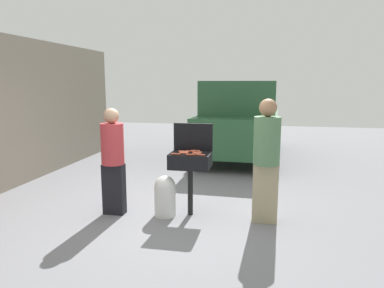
% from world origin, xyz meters
% --- Properties ---
extents(ground_plane, '(24.00, 24.00, 0.00)m').
position_xyz_m(ground_plane, '(0.00, 0.00, 0.00)').
color(ground_plane, slate).
extents(house_wall_side, '(0.24, 8.00, 2.86)m').
position_xyz_m(house_wall_side, '(-3.39, 1.00, 1.43)').
color(house_wall_side, gray).
rests_on(house_wall_side, ground).
extents(bbq_grill, '(0.60, 0.44, 0.95)m').
position_xyz_m(bbq_grill, '(0.28, 0.12, 0.80)').
color(bbq_grill, black).
rests_on(bbq_grill, ground).
extents(grill_lid_open, '(0.60, 0.05, 0.42)m').
position_xyz_m(grill_lid_open, '(0.28, 0.34, 1.16)').
color(grill_lid_open, black).
rests_on(grill_lid_open, bbq_grill).
extents(hot_dog_0, '(0.13, 0.03, 0.03)m').
position_xyz_m(hot_dog_0, '(0.16, 0.17, 0.96)').
color(hot_dog_0, '#B74C33').
rests_on(hot_dog_0, bbq_grill).
extents(hot_dog_1, '(0.13, 0.03, 0.03)m').
position_xyz_m(hot_dog_1, '(0.20, 0.04, 0.96)').
color(hot_dog_1, '#C6593D').
rests_on(hot_dog_1, bbq_grill).
extents(hot_dog_2, '(0.13, 0.04, 0.03)m').
position_xyz_m(hot_dog_2, '(0.39, 0.13, 0.96)').
color(hot_dog_2, '#C6593D').
rests_on(hot_dog_2, bbq_grill).
extents(hot_dog_3, '(0.13, 0.04, 0.03)m').
position_xyz_m(hot_dog_3, '(0.27, 0.20, 0.96)').
color(hot_dog_3, '#AD4228').
rests_on(hot_dog_3, bbq_grill).
extents(hot_dog_4, '(0.13, 0.04, 0.03)m').
position_xyz_m(hot_dog_4, '(0.32, -0.05, 0.96)').
color(hot_dog_4, '#AD4228').
rests_on(hot_dog_4, bbq_grill).
extents(hot_dog_5, '(0.13, 0.04, 0.03)m').
position_xyz_m(hot_dog_5, '(0.46, -0.03, 0.96)').
color(hot_dog_5, '#B74C33').
rests_on(hot_dog_5, bbq_grill).
extents(hot_dog_6, '(0.13, 0.03, 0.03)m').
position_xyz_m(hot_dog_6, '(0.39, 0.06, 0.96)').
color(hot_dog_6, '#C6593D').
rests_on(hot_dog_6, bbq_grill).
extents(hot_dog_7, '(0.13, 0.03, 0.03)m').
position_xyz_m(hot_dog_7, '(0.34, 0.25, 0.96)').
color(hot_dog_7, '#B74C33').
rests_on(hot_dog_7, bbq_grill).
extents(hot_dog_8, '(0.13, 0.04, 0.03)m').
position_xyz_m(hot_dog_8, '(0.20, 0.14, 0.96)').
color(hot_dog_8, '#C6593D').
rests_on(hot_dog_8, bbq_grill).
extents(hot_dog_9, '(0.13, 0.03, 0.03)m').
position_xyz_m(hot_dog_9, '(0.10, -0.04, 0.96)').
color(hot_dog_9, '#B74C33').
rests_on(hot_dog_9, bbq_grill).
extents(hot_dog_10, '(0.13, 0.03, 0.03)m').
position_xyz_m(hot_dog_10, '(0.19, 0.10, 0.96)').
color(hot_dog_10, '#C6593D').
rests_on(hot_dog_10, bbq_grill).
extents(propane_tank, '(0.32, 0.32, 0.62)m').
position_xyz_m(propane_tank, '(-0.08, -0.01, 0.32)').
color(propane_tank, silver).
rests_on(propane_tank, ground).
extents(person_left, '(0.34, 0.34, 1.61)m').
position_xyz_m(person_left, '(-0.86, -0.07, 0.87)').
color(person_left, black).
rests_on(person_left, ground).
extents(person_right, '(0.37, 0.37, 1.76)m').
position_xyz_m(person_right, '(1.39, 0.05, 0.96)').
color(person_right, gray).
rests_on(person_right, ground).
extents(parked_minivan, '(2.14, 4.46, 2.02)m').
position_xyz_m(parked_minivan, '(0.75, 4.59, 1.03)').
color(parked_minivan, '#234C2D').
rests_on(parked_minivan, ground).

